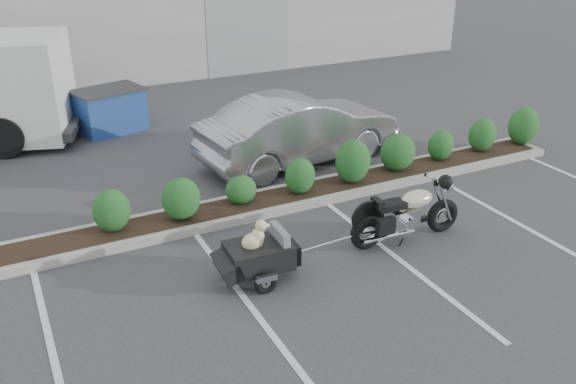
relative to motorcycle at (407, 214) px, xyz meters
name	(u,v)px	position (x,y,z in m)	size (l,w,h in m)	color
ground	(318,260)	(-1.68, 0.09, -0.50)	(90.00, 90.00, 0.00)	#38383A
planter_kerb	(308,194)	(-0.68, 2.29, -0.42)	(12.00, 1.00, 0.15)	#9E9E93
building	(97,4)	(-1.68, 17.09, 1.50)	(26.00, 10.00, 4.00)	#9EA099
motorcycle	(407,214)	(0.00, 0.00, 0.00)	(2.16, 0.73, 1.24)	black
pet_trailer	(258,255)	(-2.78, 0.02, -0.06)	(1.73, 0.97, 1.03)	black
sedan	(299,129)	(0.08, 4.09, 0.27)	(1.61, 4.63, 1.52)	#A2A1A7
dumpster	(110,110)	(-3.28, 8.12, 0.06)	(1.92, 1.54, 1.10)	navy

